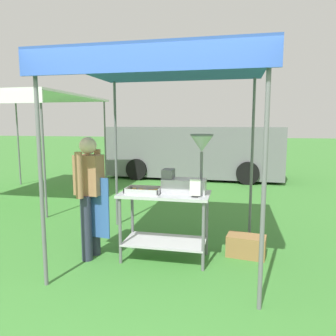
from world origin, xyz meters
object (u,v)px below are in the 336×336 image
at_px(donut_cart, 165,212).
at_px(vendor, 90,191).
at_px(stall_canopy, 166,72).
at_px(supply_crate, 246,246).
at_px(donut_tray, 144,191).
at_px(menu_sign, 195,190).
at_px(donut_fryer, 189,170).
at_px(neighbour_tent, 24,99).
at_px(van_grey, 194,151).

height_order(donut_cart, vendor, vendor).
xyz_separation_m(stall_canopy, supply_crate, (1.06, 0.21, -2.28)).
relative_size(donut_cart, vendor, 0.72).
height_order(donut_tray, menu_sign, menu_sign).
xyz_separation_m(stall_canopy, donut_fryer, (0.30, -0.03, -1.23)).
bearing_deg(vendor, neighbour_tent, 135.74).
height_order(donut_tray, van_grey, van_grey).
distance_m(stall_canopy, vendor, 1.82).
bearing_deg(supply_crate, neighbour_tent, 153.79).
relative_size(donut_cart, menu_sign, 5.27).
relative_size(donut_tray, supply_crate, 0.82).
bearing_deg(donut_fryer, supply_crate, 17.39).
bearing_deg(donut_cart, van_grey, 93.87).
height_order(stall_canopy, van_grey, stall_canopy).
relative_size(vendor, van_grey, 0.29).
relative_size(stall_canopy, menu_sign, 11.51).
bearing_deg(van_grey, menu_sign, -82.80).
bearing_deg(donut_cart, stall_canopy, 90.00).
height_order(supply_crate, neighbour_tent, neighbour_tent).
distance_m(vendor, neighbour_tent, 4.45).
xyz_separation_m(vendor, neighbour_tent, (-3.01, 2.93, 1.46)).
height_order(donut_fryer, neighbour_tent, neighbour_tent).
distance_m(donut_fryer, van_grey, 6.64).
height_order(stall_canopy, donut_tray, stall_canopy).
distance_m(supply_crate, neighbour_tent, 6.04).
bearing_deg(neighbour_tent, stall_canopy, -34.00).
bearing_deg(stall_canopy, vendor, -165.74).
bearing_deg(donut_cart, donut_tray, -167.13).
bearing_deg(supply_crate, van_grey, 103.34).
relative_size(stall_canopy, neighbour_tent, 0.81).
bearing_deg(vendor, donut_tray, 7.12).
xyz_separation_m(donut_tray, donut_fryer, (0.57, 0.13, 0.27)).
relative_size(donut_tray, neighbour_tent, 0.14).
relative_size(menu_sign, supply_crate, 0.40).
height_order(donut_cart, donut_tray, donut_tray).
bearing_deg(neighbour_tent, vendor, -44.26).
relative_size(donut_fryer, neighbour_tent, 0.24).
bearing_deg(donut_tray, van_grey, 91.60).
height_order(stall_canopy, donut_cart, stall_canopy).
xyz_separation_m(donut_fryer, supply_crate, (0.75, 0.24, -1.04)).
bearing_deg(vendor, van_grey, 85.60).
relative_size(donut_fryer, vendor, 0.47).
bearing_deg(neighbour_tent, supply_crate, -26.21).
relative_size(donut_tray, van_grey, 0.08).
bearing_deg(menu_sign, vendor, 179.32).
distance_m(donut_tray, donut_fryer, 0.64).
bearing_deg(van_grey, supply_crate, -76.66).
height_order(vendor, neighbour_tent, neighbour_tent).
xyz_separation_m(menu_sign, supply_crate, (0.64, 0.47, -0.84)).
height_order(donut_tray, supply_crate, donut_tray).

